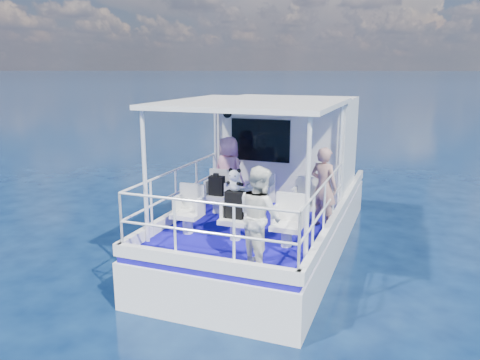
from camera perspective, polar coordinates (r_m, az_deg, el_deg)
name	(u,v)px	position (r m, az deg, el deg)	size (l,w,h in m)	color
ground	(256,264)	(9.33, 1.91, -10.19)	(2000.00, 2000.00, 0.00)	#071737
hull	(270,246)	(10.21, 3.74, -8.07)	(3.00, 7.00, 1.60)	white
deck	(271,209)	(9.94, 3.81, -3.50)	(2.90, 6.90, 0.10)	#140B9C
cabin	(288,146)	(10.90, 5.90, 4.17)	(2.85, 2.00, 2.20)	white
canopy	(253,103)	(8.39, 1.64, 9.34)	(3.00, 3.20, 0.08)	white
canopy_posts	(252,167)	(8.50, 1.48, 1.63)	(2.77, 2.97, 2.20)	white
railings	(246,203)	(8.34, 0.72, -2.84)	(2.84, 3.59, 1.00)	white
seat_port_fwd	(217,203)	(9.44, -2.83, -2.87)	(0.48, 0.46, 0.38)	silver
seat_center_fwd	(259,208)	(9.13, 2.37, -3.43)	(0.48, 0.46, 0.38)	silver
seat_stbd_fwd	(305,213)	(8.91, 7.89, -3.99)	(0.48, 0.46, 0.38)	silver
seat_port_aft	(188,223)	(8.32, -6.40, -5.20)	(0.48, 0.46, 0.38)	silver
seat_center_aft	(235,229)	(7.97, -0.59, -5.96)	(0.48, 0.46, 0.38)	silver
seat_stbd_aft	(287,235)	(7.71, 5.71, -6.72)	(0.48, 0.46, 0.38)	silver
passenger_port_fwd	(228,172)	(9.75, -1.41, 0.99)	(0.55, 0.39, 1.48)	pink
passenger_stbd_fwd	(324,187)	(8.61, 10.15, -0.88)	(0.54, 0.35, 1.48)	tan
passenger_stbd_aft	(260,216)	(6.83, 2.42, -4.43)	(0.72, 0.56, 1.49)	white
backpack_port	(217,186)	(9.29, -2.85, -0.70)	(0.30, 0.17, 0.39)	black
backpack_center	(235,205)	(7.85, -0.64, -3.03)	(0.31, 0.17, 0.46)	black
compact_camera	(216,175)	(9.23, -2.94, 0.65)	(0.10, 0.06, 0.06)	black
panda	(235,180)	(7.77, -0.64, 0.02)	(0.25, 0.21, 0.38)	white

